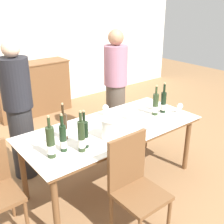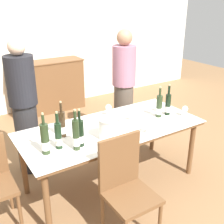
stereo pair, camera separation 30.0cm
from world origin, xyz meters
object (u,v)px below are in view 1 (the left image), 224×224
wine_bottle_1 (51,143)px  wine_glass_4 (122,114)px  wine_bottle_2 (163,103)px  person_host (19,112)px  wine_glass_0 (106,108)px  wine_glass_3 (132,112)px  dining_table (112,132)px  person_guest_left (116,88)px  wine_bottle_0 (63,139)px  chair_near_front (134,181)px  wine_bottle_5 (81,137)px  ice_bucket (110,128)px  wine_bottle_3 (155,105)px  wine_glass_1 (150,123)px  wine_glass_2 (180,106)px  wine_bottle_4 (85,135)px  sideboard_cabinet (33,89)px  wine_bottle_6 (64,127)px

wine_bottle_1 → wine_glass_4: 0.98m
wine_bottle_2 → person_host: person_host is taller
wine_glass_0 → wine_glass_3: 0.33m
dining_table → person_guest_left: (0.72, 0.81, 0.17)m
wine_bottle_0 → chair_near_front: wine_bottle_0 is taller
wine_glass_3 → chair_near_front: (-0.58, -0.67, -0.30)m
dining_table → wine_bottle_5: wine_bottle_5 is taller
wine_bottle_0 → wine_bottle_5: bearing=-40.1°
ice_bucket → wine_bottle_1: 0.64m
wine_bottle_3 → person_host: person_host is taller
wine_bottle_5 → chair_near_front: size_ratio=0.43×
person_host → wine_glass_3: bearing=-38.7°
wine_bottle_0 → wine_glass_3: (0.96, 0.11, -0.02)m
wine_glass_1 → chair_near_front: 0.70m
wine_glass_0 → wine_glass_4: wine_glass_4 is taller
wine_glass_0 → person_guest_left: size_ratio=0.09×
wine_glass_0 → wine_glass_2: (0.76, -0.50, -0.01)m
wine_bottle_3 → wine_bottle_4: (-1.10, -0.13, -0.00)m
sideboard_cabinet → wine_bottle_6: wine_bottle_6 is taller
ice_bucket → person_guest_left: (0.89, 0.99, -0.01)m
wine_glass_0 → wine_bottle_2: bearing=-29.8°
wine_bottle_4 → wine_glass_4: 0.67m
wine_glass_2 → wine_bottle_2: bearing=132.9°
wine_bottle_5 → wine_glass_0: wine_bottle_5 is taller
sideboard_cabinet → wine_glass_0: 2.33m
wine_glass_2 → person_host: 1.91m
wine_glass_1 → chair_near_front: (-0.54, -0.34, -0.29)m
wine_glass_3 → person_guest_left: 0.91m
ice_bucket → wine_bottle_5: size_ratio=0.53×
wine_bottle_0 → wine_glass_1: 0.94m
ice_bucket → wine_glass_4: bearing=33.1°
wine_bottle_4 → person_host: 1.02m
wine_bottle_6 → wine_glass_3: bearing=-6.3°
sideboard_cabinet → dining_table: size_ratio=0.68×
dining_table → person_host: bearing=131.5°
ice_bucket → chair_near_front: bearing=-103.9°
ice_bucket → person_guest_left: person_guest_left is taller
wine_glass_4 → wine_bottle_4: bearing=-161.8°
ice_bucket → person_guest_left: bearing=48.3°
ice_bucket → person_host: person_host is taller
wine_glass_1 → wine_bottle_1: bearing=169.7°
wine_bottle_4 → person_host: bearing=103.8°
wine_bottle_1 → wine_glass_1: 1.07m
wine_glass_2 → wine_glass_3: 0.64m
wine_glass_0 → wine_glass_1: (0.11, -0.63, -0.00)m
sideboard_cabinet → person_host: 2.04m
wine_glass_3 → wine_glass_1: bearing=-97.5°
wine_glass_2 → wine_glass_3: bearing=161.1°
wine_glass_2 → wine_bottle_6: bearing=168.2°
wine_glass_0 → wine_glass_3: size_ratio=0.96×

